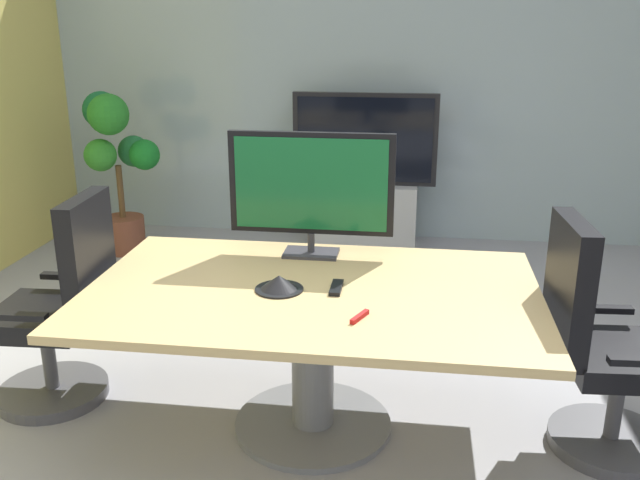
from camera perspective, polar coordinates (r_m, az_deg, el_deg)
The scene contains 11 objects.
ground_plane at distance 3.51m, azimuth -1.41°, elevation -14.86°, with size 7.30×7.30×0.00m, color #99999E.
wall_back_glass_partition at distance 6.09m, azimuth 3.40°, elevation 14.14°, with size 5.48×0.10×2.98m, color #9EB2B7.
conference_table at distance 3.21m, azimuth -0.62°, elevation -6.76°, with size 2.06×1.27×0.73m.
office_chair_left at distance 3.73m, azimuth -20.59°, elevation -6.06°, with size 0.61×0.58×1.09m.
office_chair_right at distance 3.36m, azimuth 22.16°, elevation -9.01°, with size 0.61×0.59×1.09m.
tv_monitor at distance 3.48m, azimuth -0.74°, elevation 4.41°, with size 0.84×0.18×0.64m.
wall_display_unit at distance 5.90m, azimuth 3.64°, elevation 3.68°, with size 1.20×0.36×1.31m.
potted_plant at distance 5.89m, azimuth -16.46°, elevation 6.65°, with size 0.67×0.58×1.33m.
conference_phone at distance 3.12m, azimuth -3.40°, elevation -3.62°, with size 0.22×0.22×0.07m.
remote_control at distance 3.13m, azimuth 1.36°, elevation -3.95°, with size 0.05×0.17×0.02m, color black.
whiteboard_marker at distance 2.84m, azimuth 3.30°, elevation -6.35°, with size 0.13×0.02×0.02m, color red.
Camera 1 is at (0.49, -2.90, 1.91)m, focal length 38.68 mm.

